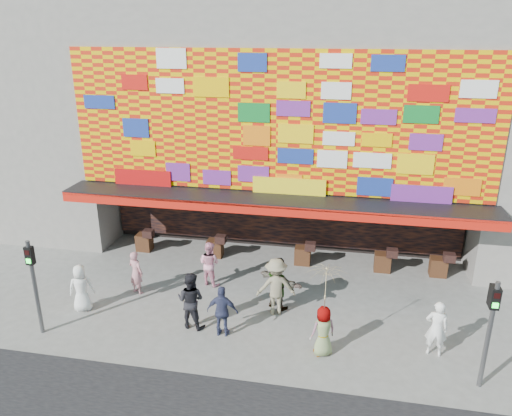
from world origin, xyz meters
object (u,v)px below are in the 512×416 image
Objects in this scene: ped_e at (222,311)px; ped_h at (436,328)px; ped_d at (276,287)px; ped_i at (209,263)px; signal_right at (491,323)px; parasol at (326,284)px; ped_f at (278,283)px; ped_g at (323,331)px; signal_left at (33,277)px; ped_b at (136,272)px; ped_a at (81,288)px; ped_c at (191,300)px.

ped_h is at bearing -177.81° from ped_e.
ped_i is at bearing -43.10° from ped_d.
signal_right reaches higher than parasol.
ped_f reaches higher than ped_g.
ped_e is at bearing 83.24° from ped_f.
ped_d is (6.73, 2.42, -0.91)m from signal_left.
parasol reaches higher than ped_g.
ped_b is at bearing -18.32° from ped_d.
ped_d is 1.18× the size of ped_e.
ped_a is 0.80× the size of parasol.
ped_g is (8.35, 0.56, -1.11)m from signal_left.
ped_a is (0.57, 1.41, -1.07)m from signal_left.
signal_left is 1.89× the size of ped_a.
ped_e is 0.91× the size of ped_f.
ped_g is 3.13m from ped_h.
ped_f is at bearing -12.19° from ped_h.
ped_d is 2.47m from ped_g.
ped_c is 1.11× the size of ped_i.
ped_d is 0.35m from ped_f.
ped_g is 0.76× the size of parasol.
ped_b is 0.86× the size of ped_c.
ped_i is at bearing -132.91° from ped_b.
ped_g is (2.97, -0.36, -0.06)m from ped_e.
ped_c is at bearing 62.81° from ped_f.
ped_a reaches higher than ped_g.
ped_f reaches higher than ped_i.
ped_g is (1.62, -1.86, -0.20)m from ped_d.
ped_b is at bearing -24.00° from ped_c.
ped_h is (10.84, -0.26, 0.04)m from ped_a.
parasol is (7.77, -0.85, 1.42)m from ped_a.
ped_d is at bearing 156.92° from signal_right.
signal_left is 1.69× the size of ped_f.
ped_f is 4.95m from ped_h.
ped_f is (1.36, 1.85, 0.08)m from ped_e.
ped_e is 3.20m from ped_i.
ped_d is 2.02m from ped_e.
signal_right is at bearing 172.48° from ped_e.
ped_i is (-2.61, 1.10, -0.08)m from ped_f.
ped_i is (-2.60, 1.45, -0.14)m from ped_d.
ped_h reaches higher than ped_i.
ped_b is 4.91m from ped_d.
ped_c is at bearing -38.94° from ped_g.
ped_b is 1.04× the size of ped_g.
ped_a is 1.02× the size of ped_b.
ped_a is at bearing 69.42° from ped_b.
ped_c is 2.71m from ped_d.
parasol is (2.97, -0.36, 1.41)m from ped_e.
ped_g is 0.92× the size of ped_i.
signal_left reaches higher than ped_a.
signal_left is at bearing 51.92° from ped_f.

